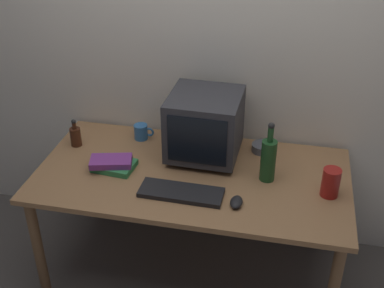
{
  "coord_description": "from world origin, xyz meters",
  "views": [
    {
      "loc": [
        0.46,
        -2.15,
        2.2
      ],
      "look_at": [
        0.0,
        0.0,
        0.88
      ],
      "focal_mm": 46.74,
      "sensor_mm": 36.0,
      "label": 1
    }
  ],
  "objects_px": {
    "computer_mouse": "(236,202)",
    "book_stack": "(113,164)",
    "bottle_tall": "(268,159)",
    "cd_spindle": "(262,148)",
    "keyboard": "(181,192)",
    "mug": "(141,132)",
    "bottle_short": "(76,136)",
    "metal_canister": "(331,183)",
    "crt_monitor": "(205,125)"
  },
  "relations": [
    {
      "from": "computer_mouse",
      "to": "book_stack",
      "type": "height_order",
      "value": "book_stack"
    },
    {
      "from": "bottle_tall",
      "to": "cd_spindle",
      "type": "xyz_separation_m",
      "value": [
        -0.05,
        0.27,
        -0.1
      ]
    },
    {
      "from": "keyboard",
      "to": "book_stack",
      "type": "height_order",
      "value": "book_stack"
    },
    {
      "from": "mug",
      "to": "cd_spindle",
      "type": "height_order",
      "value": "mug"
    },
    {
      "from": "bottle_short",
      "to": "book_stack",
      "type": "xyz_separation_m",
      "value": [
        0.29,
        -0.19,
        -0.03
      ]
    },
    {
      "from": "metal_canister",
      "to": "book_stack",
      "type": "bearing_deg",
      "value": -179.96
    },
    {
      "from": "mug",
      "to": "keyboard",
      "type": "bearing_deg",
      "value": -54.09
    },
    {
      "from": "bottle_tall",
      "to": "crt_monitor",
      "type": "bearing_deg",
      "value": 156.18
    },
    {
      "from": "bottle_short",
      "to": "cd_spindle",
      "type": "height_order",
      "value": "bottle_short"
    },
    {
      "from": "bottle_short",
      "to": "mug",
      "type": "height_order",
      "value": "bottle_short"
    },
    {
      "from": "book_stack",
      "to": "mug",
      "type": "distance_m",
      "value": 0.35
    },
    {
      "from": "metal_canister",
      "to": "cd_spindle",
      "type": "bearing_deg",
      "value": 136.26
    },
    {
      "from": "computer_mouse",
      "to": "mug",
      "type": "relative_size",
      "value": 0.83
    },
    {
      "from": "keyboard",
      "to": "computer_mouse",
      "type": "distance_m",
      "value": 0.28
    },
    {
      "from": "crt_monitor",
      "to": "cd_spindle",
      "type": "height_order",
      "value": "crt_monitor"
    },
    {
      "from": "keyboard",
      "to": "cd_spindle",
      "type": "bearing_deg",
      "value": 55.43
    },
    {
      "from": "bottle_tall",
      "to": "cd_spindle",
      "type": "distance_m",
      "value": 0.3
    },
    {
      "from": "book_stack",
      "to": "mug",
      "type": "xyz_separation_m",
      "value": [
        0.06,
        0.34,
        0.01
      ]
    },
    {
      "from": "cd_spindle",
      "to": "metal_canister",
      "type": "height_order",
      "value": "metal_canister"
    },
    {
      "from": "mug",
      "to": "cd_spindle",
      "type": "xyz_separation_m",
      "value": [
        0.71,
        0.01,
        -0.02
      ]
    },
    {
      "from": "bottle_short",
      "to": "book_stack",
      "type": "height_order",
      "value": "bottle_short"
    },
    {
      "from": "mug",
      "to": "cd_spindle",
      "type": "relative_size",
      "value": 1.0
    },
    {
      "from": "mug",
      "to": "metal_canister",
      "type": "bearing_deg",
      "value": -17.55
    },
    {
      "from": "cd_spindle",
      "to": "computer_mouse",
      "type": "bearing_deg",
      "value": -98.31
    },
    {
      "from": "bottle_tall",
      "to": "mug",
      "type": "relative_size",
      "value": 2.78
    },
    {
      "from": "bottle_short",
      "to": "book_stack",
      "type": "relative_size",
      "value": 0.68
    },
    {
      "from": "cd_spindle",
      "to": "metal_canister",
      "type": "distance_m",
      "value": 0.51
    },
    {
      "from": "computer_mouse",
      "to": "bottle_tall",
      "type": "distance_m",
      "value": 0.3
    },
    {
      "from": "keyboard",
      "to": "mug",
      "type": "distance_m",
      "value": 0.61
    },
    {
      "from": "bottle_tall",
      "to": "metal_canister",
      "type": "bearing_deg",
      "value": -13.34
    },
    {
      "from": "crt_monitor",
      "to": "mug",
      "type": "xyz_separation_m",
      "value": [
        -0.4,
        0.11,
        -0.15
      ]
    },
    {
      "from": "metal_canister",
      "to": "bottle_short",
      "type": "bearing_deg",
      "value": 172.44
    },
    {
      "from": "crt_monitor",
      "to": "book_stack",
      "type": "xyz_separation_m",
      "value": [
        -0.46,
        -0.24,
        -0.16
      ]
    },
    {
      "from": "mug",
      "to": "computer_mouse",
      "type": "bearing_deg",
      "value": -39.22
    },
    {
      "from": "keyboard",
      "to": "bottle_short",
      "type": "distance_m",
      "value": 0.78
    },
    {
      "from": "crt_monitor",
      "to": "cd_spindle",
      "type": "xyz_separation_m",
      "value": [
        0.31,
        0.11,
        -0.17
      ]
    },
    {
      "from": "crt_monitor",
      "to": "bottle_short",
      "type": "distance_m",
      "value": 0.76
    },
    {
      "from": "cd_spindle",
      "to": "metal_canister",
      "type": "xyz_separation_m",
      "value": [
        0.36,
        -0.35,
        0.05
      ]
    },
    {
      "from": "bottle_short",
      "to": "cd_spindle",
      "type": "distance_m",
      "value": 1.07
    },
    {
      "from": "computer_mouse",
      "to": "mug",
      "type": "height_order",
      "value": "mug"
    },
    {
      "from": "bottle_short",
      "to": "cd_spindle",
      "type": "relative_size",
      "value": 1.4
    },
    {
      "from": "computer_mouse",
      "to": "metal_canister",
      "type": "bearing_deg",
      "value": 23.64
    },
    {
      "from": "crt_monitor",
      "to": "computer_mouse",
      "type": "relative_size",
      "value": 3.97
    },
    {
      "from": "bottle_short",
      "to": "crt_monitor",
      "type": "bearing_deg",
      "value": 3.49
    },
    {
      "from": "keyboard",
      "to": "book_stack",
      "type": "relative_size",
      "value": 1.7
    },
    {
      "from": "keyboard",
      "to": "metal_canister",
      "type": "bearing_deg",
      "value": 12.87
    },
    {
      "from": "keyboard",
      "to": "bottle_tall",
      "type": "xyz_separation_m",
      "value": [
        0.41,
        0.23,
        0.11
      ]
    },
    {
      "from": "mug",
      "to": "metal_canister",
      "type": "distance_m",
      "value": 1.13
    },
    {
      "from": "keyboard",
      "to": "cd_spindle",
      "type": "height_order",
      "value": "cd_spindle"
    },
    {
      "from": "crt_monitor",
      "to": "bottle_tall",
      "type": "xyz_separation_m",
      "value": [
        0.36,
        -0.16,
        -0.07
      ]
    }
  ]
}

